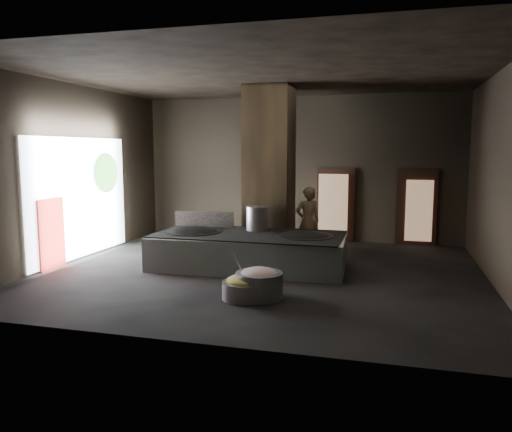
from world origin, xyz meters
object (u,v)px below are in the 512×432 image
(hearth_platform, at_px, (249,251))
(wok_left, at_px, (193,235))
(wok_right, at_px, (305,239))
(stock_pot, at_px, (257,218))
(veg_basin, at_px, (246,290))
(cook, at_px, (308,222))
(meat_basin, at_px, (259,285))

(hearth_platform, relative_size, wok_left, 3.17)
(hearth_platform, relative_size, wok_right, 3.41)
(wok_left, distance_m, stock_pot, 1.66)
(veg_basin, bearing_deg, stock_pot, 101.21)
(cook, distance_m, meat_basin, 4.10)
(wok_right, xyz_separation_m, veg_basin, (-0.70, -2.55, -0.58))
(wok_right, distance_m, meat_basin, 2.53)
(hearth_platform, xyz_separation_m, veg_basin, (0.65, -2.50, -0.23))
(veg_basin, bearing_deg, meat_basin, 26.29)
(hearth_platform, bearing_deg, cook, 52.68)
(wok_right, relative_size, cook, 0.72)
(hearth_platform, distance_m, stock_pot, 0.92)
(cook, bearing_deg, stock_pot, 15.60)
(wok_right, relative_size, meat_basin, 1.48)
(veg_basin, bearing_deg, wok_left, 130.68)
(wok_left, xyz_separation_m, wok_right, (2.80, 0.10, 0.00))
(stock_pot, bearing_deg, veg_basin, -78.79)
(stock_pot, distance_m, meat_basin, 3.17)
(hearth_platform, height_order, wok_left, wok_left)
(wok_left, height_order, meat_basin, wok_left)
(veg_basin, height_order, meat_basin, meat_basin)
(stock_pot, relative_size, meat_basin, 0.66)
(wok_right, distance_m, cook, 1.63)
(cook, bearing_deg, veg_basin, 53.66)
(cook, bearing_deg, meat_basin, 56.75)
(wok_left, xyz_separation_m, veg_basin, (2.10, -2.45, -0.58))
(hearth_platform, relative_size, stock_pot, 7.67)
(wok_right, bearing_deg, meat_basin, -100.76)
(hearth_platform, height_order, wok_right, wok_right)
(hearth_platform, distance_m, cook, 2.09)
(stock_pot, bearing_deg, hearth_platform, -95.19)
(veg_basin, distance_m, meat_basin, 0.27)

